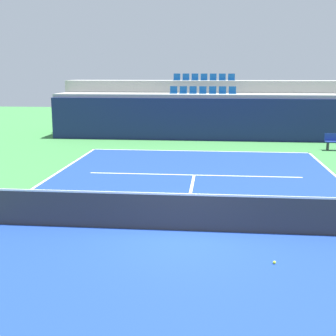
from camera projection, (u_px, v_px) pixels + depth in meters
ground_plane at (183, 231)px, 11.69m from camera, size 80.00×80.00×0.00m
court_surface at (183, 231)px, 11.69m from camera, size 11.00×24.00×0.01m
baseline_far at (199, 151)px, 23.32m from camera, size 11.00×0.10×0.00m
service_line_far at (194, 175)px, 17.92m from camera, size 8.26×0.10×0.00m
centre_service_line at (190, 197)px, 14.80m from camera, size 0.10×6.40×0.00m
back_wall at (202, 120)px, 26.74m from camera, size 17.87×0.30×2.45m
stands_tier_lower at (202, 116)px, 28.04m from camera, size 17.87×2.40×2.65m
stands_tier_upper at (203, 107)px, 30.30m from camera, size 17.87×2.40×3.39m
seating_row_lower at (203, 92)px, 27.83m from camera, size 4.00×0.44×0.44m
seating_row_upper at (204, 78)px, 30.01m from camera, size 4.00×0.44×0.44m
tennis_net at (183, 212)px, 11.58m from camera, size 11.08×0.08×1.07m
tennis_ball_0 at (274, 262)px, 9.65m from camera, size 0.07×0.07×0.07m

